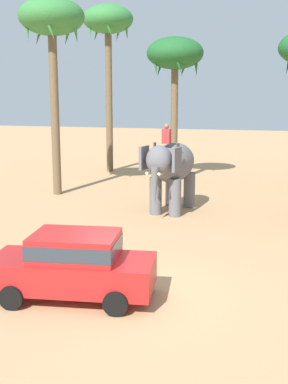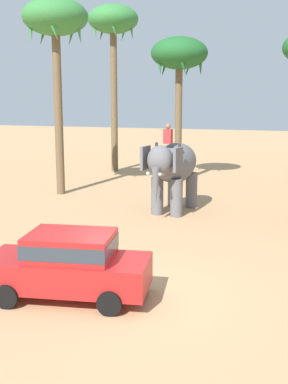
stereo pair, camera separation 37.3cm
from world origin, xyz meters
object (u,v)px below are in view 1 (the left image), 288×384
Objects in this scene: car_sedan_foreground at (73,263)px; palm_tree_leaning_seaward at (108,26)px; palm_tree_near_hut at (175,57)px; palm_tree_far_back at (52,24)px; elephant_with_mahout at (171,167)px.

palm_tree_leaning_seaward reaches higher than car_sedan_foreground.
palm_tree_leaning_seaward reaches higher than palm_tree_near_hut.
palm_tree_near_hut is 7.33m from palm_tree_far_back.
car_sedan_foreground is at bearing -86.36° from palm_tree_near_hut.
elephant_with_mahout is at bearing -58.03° from palm_tree_leaning_seaward.
elephant_with_mahout is 0.48× the size of palm_tree_near_hut.
elephant_with_mahout is at bearing -19.28° from palm_tree_far_back.
palm_tree_far_back reaches higher than car_sedan_foreground.
palm_tree_far_back reaches higher than palm_tree_near_hut.
palm_tree_near_hut is (-1.10, 17.26, 6.15)m from car_sedan_foreground.
palm_tree_leaning_seaward is at bearing 121.97° from elephant_with_mahout.
car_sedan_foreground is 9.86m from elephant_with_mahout.
car_sedan_foreground is 15.44m from palm_tree_far_back.
elephant_with_mahout is at bearing -78.89° from palm_tree_near_hut.
car_sedan_foreground is 22.53m from palm_tree_leaning_seaward.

